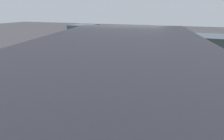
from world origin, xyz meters
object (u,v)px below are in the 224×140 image
object	(u,v)px
parked_sedan_far_left	(136,46)
parked_sedan_behind_right	(83,35)
parked_sedan_row_back_far	(71,50)
parked_van_behind_left	(116,132)
parked_sedan_near_right	(209,51)
art_car_decorated	(124,76)

from	to	relation	value
parked_sedan_far_left	parked_sedan_behind_right	world-z (taller)	parked_sedan_behind_right
parked_sedan_row_back_far	parked_van_behind_left	bearing A→B (deg)	48.18
parked_sedan_far_left	parked_sedan_near_right	world-z (taller)	parked_sedan_near_right
parked_van_behind_left	parked_sedan_near_right	xyz separation A→B (m)	(9.54, -0.88, -0.57)
art_car_decorated	parked_sedan_far_left	distance (m)	5.57
parked_sedan_row_back_far	parked_sedan_far_left	bearing A→B (deg)	143.13
parked_sedan_far_left	parked_sedan_near_right	distance (m)	3.46
parked_van_behind_left	parked_sedan_behind_right	distance (m)	14.88
parked_van_behind_left	parked_sedan_near_right	bearing A→B (deg)	160.47
parked_sedan_row_back_far	parked_sedan_near_right	distance (m)	6.39
parked_sedan_row_back_far	parked_sedan_far_left	world-z (taller)	parked_sedan_far_left
parked_van_behind_left	parked_sedan_behind_right	xyz separation A→B (m)	(12.85, 7.49, -0.55)
parked_sedan_row_back_far	parked_sedan_behind_right	world-z (taller)	parked_sedan_behind_right
parked_sedan_row_back_far	parked_sedan_far_left	size ratio (longest dim) A/B	1.13
parked_sedan_row_back_far	parked_sedan_near_right	size ratio (longest dim) A/B	1.03
art_car_decorated	parked_sedan_near_right	xyz separation A→B (m)	(5.49, -2.22, -0.01)
parked_sedan_far_left	parked_sedan_behind_right	distance (m)	5.95
parked_van_behind_left	parked_sedan_near_right	distance (m)	9.59
art_car_decorated	parked_sedan_behind_right	bearing A→B (deg)	-138.17
parked_van_behind_left	parked_sedan_row_back_far	xyz separation A→B (m)	(7.36, 5.13, -0.60)
art_car_decorated	parked_van_behind_left	bearing A→B (deg)	25.14
art_car_decorated	parked_van_behind_left	size ratio (longest dim) A/B	0.91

